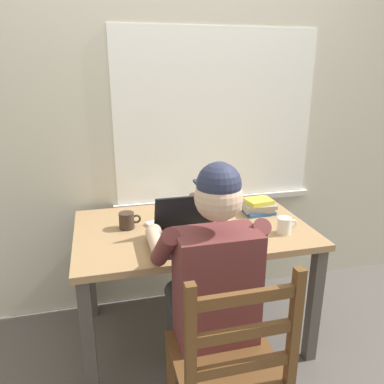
{
  "coord_description": "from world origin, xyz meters",
  "views": [
    {
      "loc": [
        -0.48,
        -1.89,
        1.57
      ],
      "look_at": [
        -0.01,
        -0.05,
        0.94
      ],
      "focal_mm": 35.38,
      "sensor_mm": 36.0,
      "label": 1
    }
  ],
  "objects": [
    {
      "name": "book_stack_main",
      "position": [
        0.44,
        0.09,
        0.77
      ],
      "size": [
        0.2,
        0.15,
        0.09
      ],
      "color": "#2D5B9E",
      "rests_on": "desk"
    },
    {
      "name": "paper_pile_side",
      "position": [
        -0.14,
        0.04,
        0.73
      ],
      "size": [
        0.24,
        0.22,
        0.02
      ],
      "primitive_type": "cube",
      "rotation": [
        0.0,
        0.0,
        0.34
      ],
      "color": "white",
      "rests_on": "desk"
    },
    {
      "name": "computer_mouse",
      "position": [
        0.24,
        -0.24,
        0.74
      ],
      "size": [
        0.06,
        0.1,
        0.03
      ],
      "primitive_type": "ellipsoid",
      "color": "black",
      "rests_on": "desk"
    },
    {
      "name": "laptop",
      "position": [
        -0.06,
        -0.18,
        0.78
      ],
      "size": [
        0.33,
        0.31,
        0.22
      ],
      "color": "black",
      "rests_on": "desk"
    },
    {
      "name": "paper_pile_near_laptop",
      "position": [
        0.01,
        0.27,
        0.73
      ],
      "size": [
        0.28,
        0.21,
        0.02
      ],
      "primitive_type": "cube",
      "rotation": [
        0.0,
        0.0,
        -0.18
      ],
      "color": "silver",
      "rests_on": "desk"
    },
    {
      "name": "coffee_mug_dark",
      "position": [
        0.1,
        0.28,
        0.77
      ],
      "size": [
        0.12,
        0.08,
        0.09
      ],
      "color": "#38281E",
      "rests_on": "desk"
    },
    {
      "name": "desk",
      "position": [
        0.0,
        0.0,
        0.63
      ],
      "size": [
        1.28,
        0.81,
        0.72
      ],
      "color": "#9E7A51",
      "rests_on": "ground"
    },
    {
      "name": "coffee_mug_white",
      "position": [
        0.46,
        -0.21,
        0.77
      ],
      "size": [
        0.11,
        0.08,
        0.09
      ],
      "color": "silver",
      "rests_on": "desk"
    },
    {
      "name": "wooden_chair",
      "position": [
        -0.04,
        -0.76,
        0.45
      ],
      "size": [
        0.42,
        0.42,
        0.93
      ],
      "color": "brown",
      "rests_on": "ground"
    },
    {
      "name": "landscape_photo_print",
      "position": [
        -0.04,
        0.21,
        0.72
      ],
      "size": [
        0.14,
        0.1,
        0.0
      ],
      "primitive_type": "cube",
      "rotation": [
        0.0,
        0.0,
        0.07
      ],
      "color": "gold",
      "rests_on": "desk"
    },
    {
      "name": "paper_pile_back_corner",
      "position": [
        0.16,
        0.2,
        0.73
      ],
      "size": [
        0.23,
        0.2,
        0.01
      ],
      "primitive_type": "cube",
      "rotation": [
        0.0,
        0.0,
        -0.21
      ],
      "color": "white",
      "rests_on": "desk"
    },
    {
      "name": "coffee_mug_spare",
      "position": [
        -0.35,
        0.06,
        0.77
      ],
      "size": [
        0.12,
        0.08,
        0.09
      ],
      "color": "#38281E",
      "rests_on": "desk"
    },
    {
      "name": "back_wall",
      "position": [
        0.01,
        0.49,
        1.3
      ],
      "size": [
        6.0,
        0.08,
        2.6
      ],
      "color": "beige",
      "rests_on": "ground"
    },
    {
      "name": "ground_plane",
      "position": [
        0.0,
        0.0,
        0.0
      ],
      "size": [
        8.0,
        8.0,
        0.0
      ],
      "primitive_type": "plane",
      "color": "#56514C"
    },
    {
      "name": "seated_person",
      "position": [
        -0.04,
        -0.48,
        0.68
      ],
      "size": [
        0.5,
        0.6,
        1.24
      ],
      "color": "brown",
      "rests_on": "ground"
    }
  ]
}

